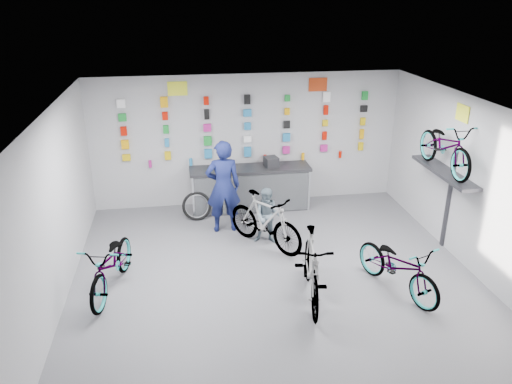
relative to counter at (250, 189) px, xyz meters
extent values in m
plane|color=#515156|center=(0.00, -3.54, -0.49)|extent=(8.00, 8.00, 0.00)
plane|color=white|center=(0.00, -3.54, 2.51)|extent=(8.00, 8.00, 0.00)
plane|color=silver|center=(0.00, 0.46, 1.01)|extent=(7.00, 0.00, 7.00)
plane|color=silver|center=(-3.50, -3.54, 1.01)|extent=(0.00, 8.00, 8.00)
plane|color=silver|center=(3.50, -3.54, 1.01)|extent=(0.00, 8.00, 8.00)
cube|color=black|center=(0.00, 0.01, -0.04)|extent=(2.60, 0.60, 0.90)
cube|color=silver|center=(0.00, -0.29, -0.01)|extent=(2.60, 0.02, 0.90)
cube|color=silver|center=(-1.30, -0.29, -0.01)|extent=(0.04, 0.04, 0.96)
cube|color=silver|center=(1.30, -0.29, -0.01)|extent=(0.04, 0.04, 0.96)
cube|color=black|center=(0.00, 0.01, 0.48)|extent=(2.70, 0.66, 0.06)
cube|color=#D9B20A|center=(-2.70, 0.39, 0.76)|extent=(0.17, 0.06, 0.14)
cube|color=#D9B20A|center=(-1.80, 0.39, 0.76)|extent=(0.14, 0.06, 0.18)
cube|color=teal|center=(-0.90, 0.39, 0.76)|extent=(0.17, 0.06, 0.21)
cube|color=teal|center=(0.00, 0.39, 0.76)|extent=(0.16, 0.06, 0.22)
cube|color=#AF1D7A|center=(0.90, 0.39, 0.76)|extent=(0.16, 0.06, 0.17)
cube|color=#AF1D7A|center=(1.80, 0.39, 0.76)|extent=(0.17, 0.06, 0.16)
cube|color=#D9B20A|center=(2.70, 0.39, 0.76)|extent=(0.11, 0.06, 0.19)
cube|color=#F1A407|center=(-2.70, 0.39, 1.06)|extent=(0.16, 0.06, 0.20)
cube|color=teal|center=(-1.80, 0.39, 1.06)|extent=(0.10, 0.06, 0.18)
cube|color=#15872C|center=(-0.90, 0.39, 1.06)|extent=(0.18, 0.06, 0.21)
cube|color=white|center=(0.00, 0.39, 1.06)|extent=(0.17, 0.06, 0.14)
cube|color=teal|center=(0.90, 0.39, 1.06)|extent=(0.17, 0.06, 0.19)
cube|color=#C00F00|center=(1.80, 0.39, 1.06)|extent=(0.10, 0.06, 0.19)
cube|color=#F1A407|center=(2.70, 0.39, 1.06)|extent=(0.09, 0.06, 0.23)
cube|color=#C00F00|center=(-2.70, 0.39, 1.36)|extent=(0.13, 0.06, 0.20)
cube|color=#15872C|center=(-1.80, 0.39, 1.36)|extent=(0.12, 0.06, 0.18)
cube|color=#AF1D7A|center=(-0.90, 0.39, 1.36)|extent=(0.17, 0.06, 0.17)
cube|color=teal|center=(0.00, 0.39, 1.36)|extent=(0.14, 0.06, 0.16)
cube|color=black|center=(0.90, 0.39, 1.36)|extent=(0.14, 0.06, 0.17)
cube|color=#D9B20A|center=(1.80, 0.39, 1.36)|extent=(0.12, 0.06, 0.14)
cube|color=#D9B20A|center=(2.70, 0.39, 1.36)|extent=(0.11, 0.06, 0.18)
cube|color=#15872C|center=(-2.70, 0.39, 1.66)|extent=(0.17, 0.06, 0.16)
cube|color=#C00F00|center=(-1.80, 0.39, 1.66)|extent=(0.12, 0.06, 0.17)
cube|color=black|center=(-0.90, 0.39, 1.66)|extent=(0.11, 0.06, 0.22)
cube|color=teal|center=(0.00, 0.39, 1.66)|extent=(0.18, 0.06, 0.16)
cube|color=#F1A407|center=(0.90, 0.39, 1.66)|extent=(0.11, 0.06, 0.15)
cube|color=#C00F00|center=(1.80, 0.39, 1.66)|extent=(0.10, 0.06, 0.22)
cube|color=black|center=(2.70, 0.39, 1.66)|extent=(0.16, 0.06, 0.15)
cube|color=white|center=(-2.70, 0.39, 1.96)|extent=(0.18, 0.06, 0.17)
cube|color=#F1A407|center=(-1.80, 0.39, 1.96)|extent=(0.16, 0.06, 0.23)
cube|color=#C00F00|center=(-0.90, 0.39, 1.96)|extent=(0.11, 0.06, 0.18)
cube|color=black|center=(0.00, 0.39, 1.96)|extent=(0.14, 0.06, 0.21)
cube|color=#15872C|center=(0.90, 0.39, 1.96)|extent=(0.12, 0.06, 0.14)
cube|color=white|center=(1.80, 0.39, 1.96)|extent=(0.16, 0.06, 0.22)
cube|color=#15872C|center=(2.70, 0.39, 1.96)|extent=(0.13, 0.06, 0.20)
cylinder|color=#AF1D7A|center=(-2.20, 0.37, 0.59)|extent=(0.07, 0.07, 0.16)
cylinder|color=teal|center=(-1.30, 0.37, 0.59)|extent=(0.07, 0.07, 0.16)
cylinder|color=#C00F00|center=(0.40, 0.37, 0.59)|extent=(0.07, 0.07, 0.16)
cylinder|color=#F1A407|center=(1.30, 0.37, 0.59)|extent=(0.07, 0.07, 0.16)
cylinder|color=#C00F00|center=(2.20, 0.37, 0.59)|extent=(0.07, 0.07, 0.16)
cube|color=#333338|center=(3.30, -2.34, 1.06)|extent=(0.38, 1.90, 0.06)
cube|color=#333338|center=(3.48, -2.34, 0.51)|extent=(0.04, 0.10, 2.00)
cube|color=#F7FF2E|center=(-1.50, 0.44, 2.23)|extent=(0.42, 0.02, 0.30)
cube|color=#BE3914|center=(1.60, 0.44, 2.23)|extent=(0.42, 0.02, 0.30)
cube|color=#F7FF2E|center=(3.48, -2.34, 2.16)|extent=(0.02, 0.40, 0.30)
imported|color=gray|center=(-2.74, -2.95, 0.01)|extent=(1.05, 1.97, 0.98)
imported|color=gray|center=(0.45, -3.71, 0.08)|extent=(0.84, 1.96, 1.14)
imported|color=gray|center=(1.92, -3.71, -0.01)|extent=(1.24, 1.92, 0.95)
imported|color=gray|center=(0.02, -1.83, 0.06)|extent=(1.54, 1.76, 1.10)
imported|color=gray|center=(3.25, -2.34, 1.57)|extent=(0.63, 1.80, 0.95)
imported|color=#12194B|center=(-0.70, -0.99, 0.49)|extent=(0.72, 0.49, 1.95)
imported|color=slate|center=(0.11, -1.66, 0.08)|extent=(0.64, 0.56, 1.14)
torus|color=black|center=(-1.24, -0.37, -0.18)|extent=(0.64, 0.23, 0.63)
torus|color=silver|center=(-1.24, -0.37, -0.18)|extent=(0.52, 0.16, 0.51)
cube|color=black|center=(0.48, 0.01, 0.62)|extent=(0.33, 0.35, 0.22)
camera|label=1|loc=(-1.51, -10.39, 4.22)|focal=35.00mm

